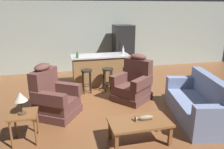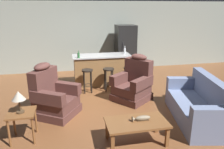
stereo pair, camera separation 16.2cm
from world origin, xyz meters
The scene contains 16 objects.
ground_plane centered at (0.00, 0.00, 0.00)m, with size 12.00×12.00×0.00m.
back_wall centered at (0.00, 3.12, 1.30)m, with size 12.00×0.05×2.60m.
coffee_table centered at (0.10, -1.93, 0.36)m, with size 1.10×0.60×0.42m.
fish_figurine centered at (0.19, -1.91, 0.46)m, with size 0.34×0.10×0.10m.
couch centered at (1.67, -1.41, 0.34)m, with size 1.21×2.03×0.94m.
recliner_near_lamp centered at (-1.41, -0.49, 0.42)m, with size 1.16×1.16×1.20m.
recliner_near_island centered at (0.62, -0.02, 0.42)m, with size 1.18×1.18×1.20m.
end_table centered at (-1.92, -1.41, 0.46)m, with size 0.48×0.48×0.56m.
table_lamp centered at (-1.92, -1.44, 0.87)m, with size 0.24×0.24×0.41m.
kitchen_island centered at (0.00, 1.35, 0.48)m, with size 1.80×0.70×0.95m.
bar_stool_left centered at (-0.52, 0.72, 0.47)m, with size 0.32×0.32×0.68m.
bar_stool_middle centered at (0.10, 0.72, 0.47)m, with size 0.32×0.32×0.68m.
bar_stool_right centered at (0.71, 0.72, 0.47)m, with size 0.32×0.32×0.68m.
refrigerator centered at (1.09, 2.55, 0.88)m, with size 0.70×0.69×1.76m.
bottle_tall_green centered at (-0.72, 1.08, 1.03)m, with size 0.07×0.07×0.21m.
bottle_short_amber centered at (0.77, 1.44, 1.04)m, with size 0.07×0.07×0.24m.
Camera 2 is at (-1.04, -5.23, 2.36)m, focal length 35.00 mm.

